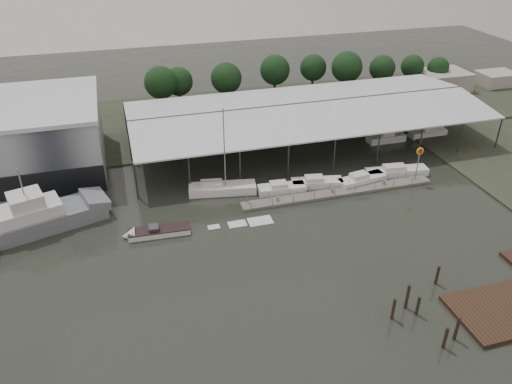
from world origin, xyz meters
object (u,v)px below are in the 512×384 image
object	(u,v)px
white_sailboat	(221,188)
speedboat_underway	(154,232)
shell_fuel_sign	(419,158)
grey_trawler	(40,217)

from	to	relation	value
white_sailboat	speedboat_underway	distance (m)	12.85
shell_fuel_sign	white_sailboat	size ratio (longest dim) A/B	0.44
shell_fuel_sign	white_sailboat	world-z (taller)	white_sailboat
shell_fuel_sign	grey_trawler	bearing A→B (deg)	177.08
shell_fuel_sign	grey_trawler	size ratio (longest dim) A/B	0.32
white_sailboat	speedboat_underway	world-z (taller)	white_sailboat
shell_fuel_sign	speedboat_underway	world-z (taller)	shell_fuel_sign
grey_trawler	speedboat_underway	bearing A→B (deg)	-39.38
speedboat_underway	white_sailboat	bearing A→B (deg)	-139.81
white_sailboat	speedboat_underway	size ratio (longest dim) A/B	0.66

